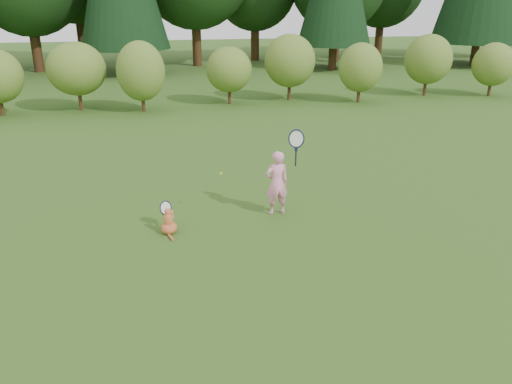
{
  "coord_description": "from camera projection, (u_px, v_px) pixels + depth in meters",
  "views": [
    {
      "loc": [
        -1.7,
        -7.95,
        4.16
      ],
      "look_at": [
        0.2,
        0.8,
        0.7
      ],
      "focal_mm": 35.0,
      "sensor_mm": 36.0,
      "label": 1
    }
  ],
  "objects": [
    {
      "name": "child",
      "position": [
        277.0,
        181.0,
        10.13
      ],
      "size": [
        0.77,
        0.46,
        2.02
      ],
      "rotation": [
        0.0,
        0.0,
        3.27
      ],
      "color": "pink",
      "rests_on": "ground"
    },
    {
      "name": "ground",
      "position": [
        255.0,
        244.0,
        9.09
      ],
      "size": [
        100.0,
        100.0,
        0.0
      ],
      "primitive_type": "plane",
      "color": "#325518",
      "rests_on": "ground"
    },
    {
      "name": "cat",
      "position": [
        168.0,
        220.0,
        9.45
      ],
      "size": [
        0.42,
        0.71,
        0.69
      ],
      "rotation": [
        0.0,
        0.0,
        -0.19
      ],
      "color": "#B54722",
      "rests_on": "ground"
    },
    {
      "name": "tennis_ball",
      "position": [
        221.0,
        174.0,
        10.04
      ],
      "size": [
        0.06,
        0.06,
        0.06
      ],
      "color": "#A4C417",
      "rests_on": "ground"
    },
    {
      "name": "shrub_row",
      "position": [
        188.0,
        72.0,
        20.43
      ],
      "size": [
        28.0,
        3.0,
        2.8
      ],
      "primitive_type": null,
      "color": "#436A21",
      "rests_on": "ground"
    }
  ]
}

